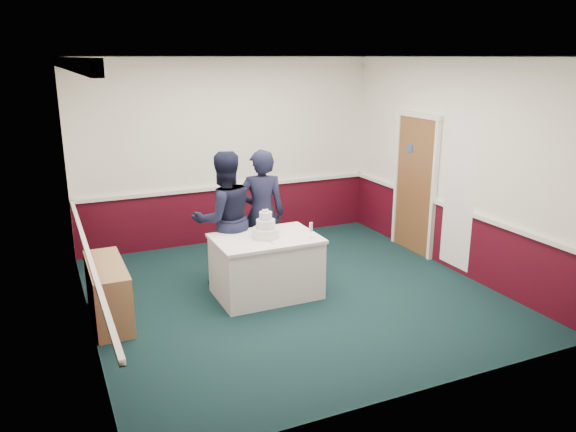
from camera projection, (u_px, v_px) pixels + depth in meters
name	position (u px, v px, depth m)	size (l,w,h in m)	color
ground	(293.00, 294.00, 7.35)	(5.00, 5.00, 0.00)	#11292B
room_shell	(279.00, 138.00, 7.38)	(5.00, 5.00, 3.00)	white
sideboard	(108.00, 292.00, 6.53)	(0.41, 1.20, 0.70)	tan
cake_table	(266.00, 266.00, 7.22)	(1.32, 0.92, 0.79)	white
wedding_cake	(266.00, 229.00, 7.08)	(0.35, 0.35, 0.36)	white
cake_knife	(270.00, 242.00, 6.92)	(0.01, 0.22, 0.01)	silver
champagne_flute	(311.00, 228.00, 7.02)	(0.05, 0.05, 0.21)	silver
person_man	(224.00, 219.00, 7.47)	(0.88, 0.69, 1.82)	black
person_woman	(262.00, 213.00, 7.77)	(0.66, 0.43, 1.80)	black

